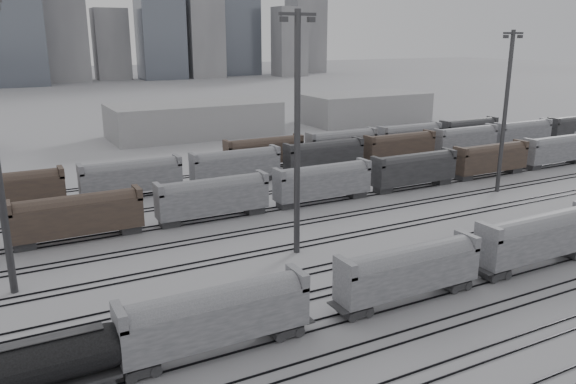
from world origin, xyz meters
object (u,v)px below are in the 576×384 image
hopper_car_b (409,269)px  hopper_car_c (539,236)px  hopper_car_a (216,314)px  light_mast_c (297,130)px

hopper_car_b → hopper_car_c: 17.29m
hopper_car_a → light_mast_c: (15.50, 15.43, 10.65)m
hopper_car_b → hopper_car_c: hopper_car_c is taller
hopper_car_c → hopper_car_a: bearing=180.0°
hopper_car_b → light_mast_c: 19.03m
hopper_car_b → hopper_car_a: bearing=180.0°
hopper_car_a → light_mast_c: light_mast_c is taller
light_mast_c → hopper_car_a: bearing=-135.1°
hopper_car_a → hopper_car_c: bearing=0.0°
hopper_car_a → hopper_car_b: size_ratio=1.01×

